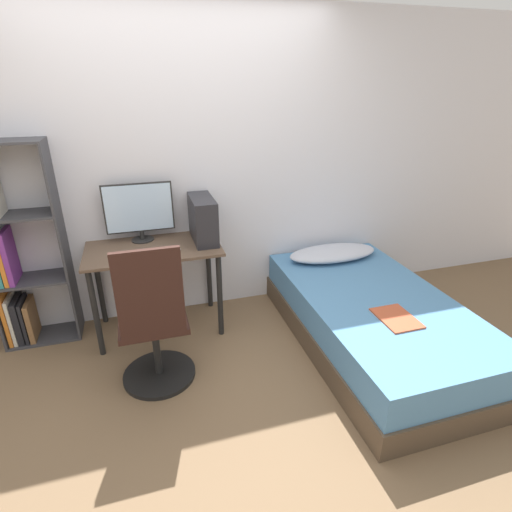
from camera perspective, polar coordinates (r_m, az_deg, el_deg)
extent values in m
plane|color=brown|center=(2.78, -5.22, -20.61)|extent=(14.00, 14.00, 0.00)
cube|color=silver|center=(3.39, -10.85, 11.71)|extent=(8.00, 0.05, 2.50)
cube|color=brown|center=(3.22, -14.46, 1.01)|extent=(1.03, 0.57, 0.02)
cylinder|color=black|center=(3.20, -21.92, -7.68)|extent=(0.04, 0.04, 0.72)
cylinder|color=black|center=(3.22, -5.19, -5.68)|extent=(0.04, 0.04, 0.72)
cylinder|color=black|center=(3.61, -21.47, -3.87)|extent=(0.04, 0.04, 0.72)
cylinder|color=black|center=(3.63, -6.75, -2.13)|extent=(0.04, 0.04, 0.72)
cube|color=#38383D|center=(3.39, -25.74, 1.47)|extent=(0.02, 0.29, 1.57)
cube|color=#38383D|center=(3.78, -27.64, -9.97)|extent=(0.51, 0.29, 0.02)
cube|color=#38383D|center=(3.54, -29.22, -2.93)|extent=(0.51, 0.29, 0.02)
cube|color=#38383D|center=(3.37, -30.97, 4.99)|extent=(0.51, 0.29, 0.02)
cube|color=orange|center=(3.72, -31.87, -7.15)|extent=(0.03, 0.25, 0.46)
cube|color=beige|center=(3.73, -31.28, -7.56)|extent=(0.03, 0.25, 0.39)
cube|color=black|center=(3.72, -30.64, -7.70)|extent=(0.04, 0.25, 0.36)
cube|color=black|center=(3.71, -29.98, -7.72)|extent=(0.02, 0.25, 0.35)
cube|color=brown|center=(3.71, -29.36, -7.83)|extent=(0.04, 0.25, 0.33)
cube|color=teal|center=(3.52, -32.78, -0.66)|extent=(0.04, 0.25, 0.34)
cube|color=orange|center=(3.51, -32.17, -0.43)|extent=(0.03, 0.25, 0.36)
cube|color=#7A338E|center=(3.49, -31.70, 0.01)|extent=(0.04, 0.25, 0.41)
cylinder|color=black|center=(3.05, -13.59, -16.04)|extent=(0.51, 0.51, 0.03)
cylinder|color=black|center=(2.91, -14.03, -12.60)|extent=(0.05, 0.05, 0.42)
cube|color=black|center=(2.79, -14.50, -8.74)|extent=(0.44, 0.44, 0.04)
cube|color=black|center=(2.46, -14.94, -5.23)|extent=(0.40, 0.04, 0.57)
cube|color=#4C3D2D|center=(3.36, 16.12, -10.45)|extent=(1.10, 1.99, 0.19)
cube|color=teal|center=(3.25, 16.55, -7.33)|extent=(1.07, 1.95, 0.23)
ellipsoid|color=#B2B7C6|center=(3.73, 10.92, 0.42)|extent=(0.83, 0.36, 0.11)
cube|color=#B24C2D|center=(2.95, 19.43, -8.36)|extent=(0.24, 0.32, 0.01)
cylinder|color=black|center=(3.39, -15.87, 2.28)|extent=(0.18, 0.18, 0.01)
cylinder|color=black|center=(3.38, -15.96, 2.97)|extent=(0.04, 0.04, 0.08)
cube|color=black|center=(3.31, -16.40, 6.63)|extent=(0.54, 0.01, 0.40)
cube|color=#B2D1EF|center=(3.30, -16.39, 6.59)|extent=(0.51, 0.01, 0.37)
cube|color=black|center=(3.11, -15.26, 0.48)|extent=(0.34, 0.11, 0.02)
cube|color=#232328|center=(3.24, -7.61, 5.24)|extent=(0.17, 0.44, 0.35)
ellipsoid|color=silver|center=(3.12, -11.22, 0.95)|extent=(0.06, 0.09, 0.02)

